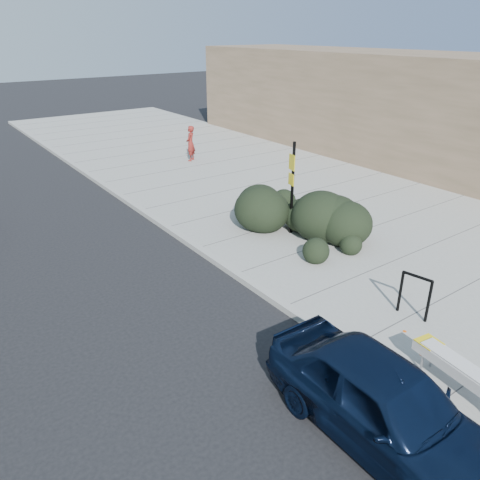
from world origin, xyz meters
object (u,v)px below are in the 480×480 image
object	(u,v)px
sign_post	(292,183)
sedan_navy	(385,404)
bench	(464,372)
bike_rack	(415,292)
pedestrian	(191,143)

from	to	relation	value
sign_post	sedan_navy	bearing A→B (deg)	-107.79
sedan_navy	sign_post	bearing A→B (deg)	59.91
sign_post	sedan_navy	xyz separation A→B (m)	(-4.23, -7.05, -1.07)
bench	sign_post	bearing A→B (deg)	79.87
sign_post	sedan_navy	world-z (taller)	sign_post
bench	sedan_navy	size ratio (longest dim) A/B	0.47
bike_rack	pedestrian	size ratio (longest dim) A/B	0.62
bench	sign_post	xyz separation A→B (m)	(2.36, 7.30, 1.18)
bench	sign_post	distance (m)	7.76
bench	bike_rack	distance (m)	2.51
bench	sedan_navy	distance (m)	1.89
sign_post	pedestrian	xyz separation A→B (m)	(2.04, 9.75, -0.80)
bike_rack	sign_post	distance (m)	5.43
sign_post	pedestrian	bearing A→B (deg)	91.39
pedestrian	sign_post	bearing A→B (deg)	37.09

